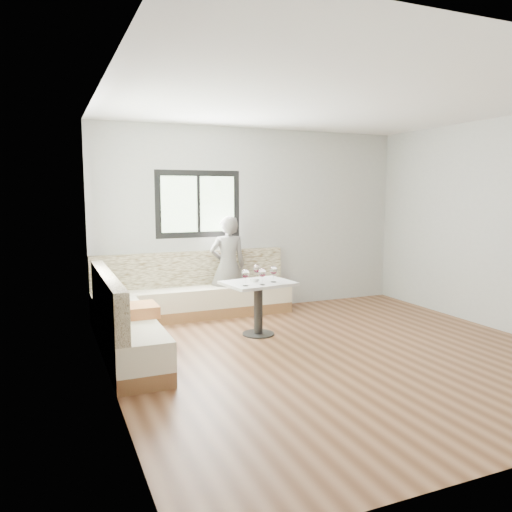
{
  "coord_description": "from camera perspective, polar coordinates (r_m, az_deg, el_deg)",
  "views": [
    {
      "loc": [
        -3.02,
        -4.7,
        1.83
      ],
      "look_at": [
        -0.54,
        1.15,
        1.01
      ],
      "focal_mm": 35.0,
      "sensor_mm": 36.0,
      "label": 1
    }
  ],
  "objects": [
    {
      "name": "room",
      "position": [
        5.63,
        8.58,
        3.0
      ],
      "size": [
        5.01,
        5.01,
        2.81
      ],
      "color": "brown",
      "rests_on": "ground"
    },
    {
      "name": "banquette",
      "position": [
        6.66,
        -10.06,
        -5.77
      ],
      "size": [
        2.9,
        2.8,
        0.95
      ],
      "color": "brown",
      "rests_on": "ground"
    },
    {
      "name": "table",
      "position": [
        6.4,
        0.26,
        -4.5
      ],
      "size": [
        0.92,
        0.76,
        0.69
      ],
      "rotation": [
        0.0,
        0.0,
        0.14
      ],
      "color": "black",
      "rests_on": "ground"
    },
    {
      "name": "person",
      "position": [
        7.41,
        -3.22,
        -1.13
      ],
      "size": [
        0.57,
        0.41,
        1.48
      ],
      "primitive_type": "imported",
      "rotation": [
        0.0,
        0.0,
        3.04
      ],
      "color": "slate",
      "rests_on": "ground"
    },
    {
      "name": "olive_ramekin",
      "position": [
        6.37,
        -0.25,
        -2.78
      ],
      "size": [
        0.1,
        0.1,
        0.04
      ],
      "color": "white",
      "rests_on": "table"
    },
    {
      "name": "wine_glass_a",
      "position": [
        6.07,
        -1.2,
        -2.09
      ],
      "size": [
        0.09,
        0.09,
        0.21
      ],
      "color": "white",
      "rests_on": "table"
    },
    {
      "name": "wine_glass_b",
      "position": [
        6.14,
        0.71,
        -1.98
      ],
      "size": [
        0.09,
        0.09,
        0.21
      ],
      "color": "white",
      "rests_on": "table"
    },
    {
      "name": "wine_glass_c",
      "position": [
        6.33,
        2.02,
        -1.7
      ],
      "size": [
        0.09,
        0.09,
        0.21
      ],
      "color": "white",
      "rests_on": "table"
    },
    {
      "name": "wine_glass_d",
      "position": [
        6.46,
        0.1,
        -1.51
      ],
      "size": [
        0.09,
        0.09,
        0.21
      ],
      "color": "white",
      "rests_on": "table"
    }
  ]
}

